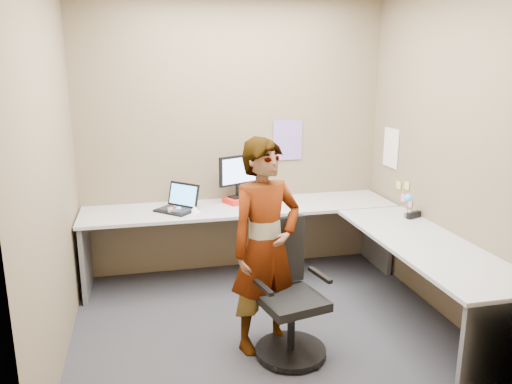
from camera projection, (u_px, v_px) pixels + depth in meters
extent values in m
plane|color=#28282D|center=(265.00, 326.00, 4.01)|extent=(3.00, 3.00, 0.00)
plane|color=brown|center=(234.00, 137.00, 4.91)|extent=(3.00, 0.00, 3.00)
plane|color=brown|center=(447.00, 153.00, 4.00)|extent=(0.00, 2.70, 2.70)
plane|color=brown|center=(50.00, 170.00, 3.35)|extent=(0.00, 2.70, 2.70)
cube|color=#A4A4A4|center=(241.00, 208.00, 4.75)|extent=(2.96, 0.65, 0.03)
cube|color=#A4A4A4|center=(426.00, 244.00, 3.78)|extent=(0.65, 1.91, 0.03)
cube|color=#59595B|center=(86.00, 256.00, 4.53)|extent=(0.04, 0.60, 0.70)
cube|color=#59595B|center=(377.00, 233.00, 5.16)|extent=(0.04, 0.60, 0.70)
cube|color=#59595B|center=(504.00, 352.00, 3.01)|extent=(0.60, 0.04, 0.70)
cube|color=red|center=(239.00, 200.00, 4.88)|extent=(0.33, 0.29, 0.05)
cube|color=black|center=(239.00, 196.00, 4.87)|extent=(0.22, 0.19, 0.01)
cube|color=black|center=(239.00, 190.00, 4.87)|extent=(0.06, 0.05, 0.11)
cube|color=black|center=(238.00, 170.00, 4.82)|extent=(0.41, 0.21, 0.29)
cube|color=#8EAEF6|center=(239.00, 170.00, 4.81)|extent=(0.35, 0.17, 0.24)
cube|color=black|center=(176.00, 210.00, 4.58)|extent=(0.41, 0.41, 0.02)
cube|color=black|center=(184.00, 195.00, 4.65)|extent=(0.29, 0.29, 0.22)
cube|color=#4798E3|center=(184.00, 195.00, 4.65)|extent=(0.25, 0.24, 0.18)
cube|color=#B7B7BC|center=(174.00, 210.00, 4.53)|extent=(0.12, 0.08, 0.04)
sphere|color=#B8270C|center=(174.00, 208.00, 4.52)|extent=(0.04, 0.04, 0.04)
cone|color=white|center=(195.00, 209.00, 4.55)|extent=(0.10, 0.10, 0.06)
cube|color=black|center=(414.00, 215.00, 4.38)|extent=(0.15, 0.09, 0.05)
cylinder|color=brown|center=(407.00, 215.00, 4.39)|extent=(0.05, 0.05, 0.04)
cylinder|color=#338C3F|center=(408.00, 206.00, 4.37)|extent=(0.01, 0.01, 0.14)
sphere|color=#45B2F5|center=(408.00, 198.00, 4.35)|extent=(0.07, 0.07, 0.07)
cube|color=#846BB7|center=(288.00, 140.00, 5.03)|extent=(0.30, 0.01, 0.40)
cube|color=white|center=(391.00, 148.00, 4.88)|extent=(0.01, 0.28, 0.38)
cube|color=#F2E059|center=(407.00, 186.00, 4.62)|extent=(0.01, 0.07, 0.07)
cube|color=pink|center=(403.00, 198.00, 4.70)|extent=(0.01, 0.07, 0.07)
cube|color=pink|center=(410.00, 203.00, 4.59)|extent=(0.01, 0.07, 0.07)
cube|color=#F2E059|center=(399.00, 185.00, 4.77)|extent=(0.01, 0.07, 0.07)
cylinder|color=black|center=(291.00, 351.00, 3.59)|extent=(0.51, 0.51, 0.04)
cylinder|color=black|center=(291.00, 326.00, 3.54)|extent=(0.05, 0.05, 0.36)
cube|color=black|center=(292.00, 301.00, 3.49)|extent=(0.50, 0.50, 0.06)
cube|color=black|center=(279.00, 251.00, 3.60)|extent=(0.40, 0.13, 0.50)
cube|color=black|center=(263.00, 287.00, 3.36)|extent=(0.09, 0.27, 0.03)
cube|color=black|center=(320.00, 275.00, 3.55)|extent=(0.09, 0.27, 0.03)
imported|color=#999399|center=(265.00, 247.00, 3.55)|extent=(0.66, 0.54, 1.56)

